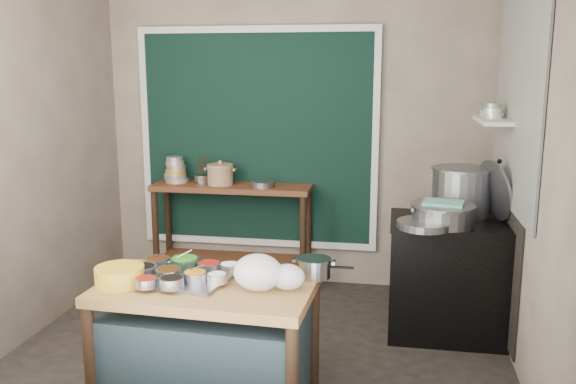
% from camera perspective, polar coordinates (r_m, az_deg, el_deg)
% --- Properties ---
extents(floor, '(3.50, 3.00, 0.02)m').
position_cam_1_polar(floor, '(4.55, -2.56, -14.58)').
color(floor, '#2C2722').
rests_on(floor, ground).
extents(back_wall, '(3.50, 0.02, 2.80)m').
position_cam_1_polar(back_wall, '(5.60, 0.70, 5.47)').
color(back_wall, gray).
rests_on(back_wall, floor).
extents(left_wall, '(0.02, 3.00, 2.80)m').
position_cam_1_polar(left_wall, '(4.83, -23.60, 3.55)').
color(left_wall, gray).
rests_on(left_wall, floor).
extents(right_wall, '(0.02, 3.00, 2.80)m').
position_cam_1_polar(right_wall, '(4.11, 21.95, 2.46)').
color(right_wall, gray).
rests_on(right_wall, floor).
extents(curtain_panel, '(2.10, 0.02, 1.90)m').
position_cam_1_polar(curtain_panel, '(5.63, -2.90, 4.98)').
color(curtain_panel, black).
rests_on(curtain_panel, back_wall).
extents(curtain_frame, '(2.22, 0.03, 2.02)m').
position_cam_1_polar(curtain_frame, '(5.62, -2.92, 4.97)').
color(curtain_frame, beige).
rests_on(curtain_frame, back_wall).
extents(tile_panel, '(0.02, 1.70, 1.70)m').
position_cam_1_polar(tile_panel, '(4.61, 20.69, 9.06)').
color(tile_panel, '#B2B2AA').
rests_on(tile_panel, right_wall).
extents(soot_patch, '(0.01, 1.30, 1.30)m').
position_cam_1_polar(soot_patch, '(4.88, 19.59, -4.49)').
color(soot_patch, black).
rests_on(soot_patch, right_wall).
extents(wall_shelf, '(0.22, 0.70, 0.03)m').
position_cam_1_polar(wall_shelf, '(4.90, 18.64, 6.36)').
color(wall_shelf, beige).
rests_on(wall_shelf, right_wall).
extents(prep_table, '(1.28, 0.77, 0.75)m').
position_cam_1_polar(prep_table, '(3.76, -7.55, -13.96)').
color(prep_table, olive).
rests_on(prep_table, floor).
extents(back_counter, '(1.45, 0.40, 0.95)m').
position_cam_1_polar(back_counter, '(5.67, -5.21, -4.04)').
color(back_counter, '#522A17').
rests_on(back_counter, floor).
extents(stove_block, '(0.90, 0.68, 0.85)m').
position_cam_1_polar(stove_block, '(4.81, 14.93, -7.85)').
color(stove_block, black).
rests_on(stove_block, floor).
extents(stove_top, '(0.92, 0.69, 0.03)m').
position_cam_1_polar(stove_top, '(4.69, 15.21, -2.76)').
color(stove_top, black).
rests_on(stove_top, stove_block).
extents(condiment_tray, '(0.59, 0.47, 0.02)m').
position_cam_1_polar(condiment_tray, '(3.69, -9.90, -8.05)').
color(condiment_tray, gray).
rests_on(condiment_tray, prep_table).
extents(condiment_bowls, '(0.64, 0.49, 0.07)m').
position_cam_1_polar(condiment_bowls, '(3.70, -10.17, -7.30)').
color(condiment_bowls, gray).
rests_on(condiment_bowls, condiment_tray).
extents(yellow_basin, '(0.35, 0.35, 0.11)m').
position_cam_1_polar(yellow_basin, '(3.70, -15.47, -7.56)').
color(yellow_basin, gold).
rests_on(yellow_basin, prep_table).
extents(saucepan, '(0.22, 0.22, 0.12)m').
position_cam_1_polar(saucepan, '(3.70, 2.45, -7.08)').
color(saucepan, gray).
rests_on(saucepan, prep_table).
extents(plastic_bag_a, '(0.33, 0.30, 0.21)m').
position_cam_1_polar(plastic_bag_a, '(3.48, -2.84, -7.51)').
color(plastic_bag_a, white).
rests_on(plastic_bag_a, prep_table).
extents(plastic_bag_b, '(0.23, 0.21, 0.15)m').
position_cam_1_polar(plastic_bag_b, '(3.49, -0.05, -7.96)').
color(plastic_bag_b, white).
rests_on(plastic_bag_b, prep_table).
extents(bowl_stack, '(0.21, 0.21, 0.24)m').
position_cam_1_polar(bowl_stack, '(5.73, -10.47, 1.93)').
color(bowl_stack, tan).
rests_on(bowl_stack, back_counter).
extents(utensil_cup, '(0.18, 0.18, 0.08)m').
position_cam_1_polar(utensil_cup, '(5.64, -8.05, 1.18)').
color(utensil_cup, gray).
rests_on(utensil_cup, back_counter).
extents(ceramic_crock, '(0.26, 0.26, 0.17)m').
position_cam_1_polar(ceramic_crock, '(5.56, -6.35, 1.54)').
color(ceramic_crock, '#9A7554').
rests_on(ceramic_crock, back_counter).
extents(wide_bowl, '(0.25, 0.25, 0.05)m').
position_cam_1_polar(wide_bowl, '(5.42, -2.43, 0.73)').
color(wide_bowl, gray).
rests_on(wide_bowl, back_counter).
extents(stock_pot, '(0.52, 0.52, 0.37)m').
position_cam_1_polar(stock_pot, '(4.84, 15.88, 0.06)').
color(stock_pot, gray).
rests_on(stock_pot, stove_top).
extents(pot_lid, '(0.27, 0.47, 0.46)m').
position_cam_1_polar(pot_lid, '(4.73, 18.77, 0.15)').
color(pot_lid, gray).
rests_on(pot_lid, stove_top).
extents(steamer, '(0.62, 0.62, 0.15)m').
position_cam_1_polar(steamer, '(4.51, 14.28, -2.07)').
color(steamer, gray).
rests_on(steamer, stove_top).
extents(green_cloth, '(0.31, 0.26, 0.02)m').
position_cam_1_polar(green_cloth, '(4.49, 14.34, -0.99)').
color(green_cloth, '#60A795').
rests_on(green_cloth, steamer).
extents(shallow_pan, '(0.40, 0.40, 0.05)m').
position_cam_1_polar(shallow_pan, '(4.41, 12.62, -3.00)').
color(shallow_pan, gray).
rests_on(shallow_pan, stove_top).
extents(shelf_bowl_stack, '(0.14, 0.14, 0.12)m').
position_cam_1_polar(shelf_bowl_stack, '(4.90, 18.68, 7.18)').
color(shelf_bowl_stack, silver).
rests_on(shelf_bowl_stack, wall_shelf).
extents(shelf_bowl_green, '(0.16, 0.16, 0.05)m').
position_cam_1_polar(shelf_bowl_green, '(5.10, 18.35, 7.03)').
color(shelf_bowl_green, gray).
rests_on(shelf_bowl_green, wall_shelf).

